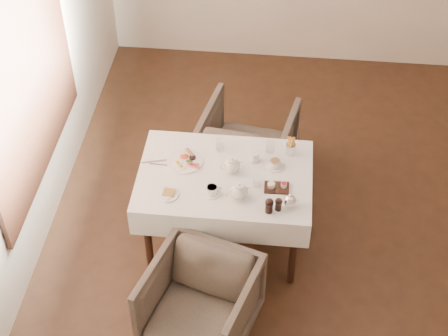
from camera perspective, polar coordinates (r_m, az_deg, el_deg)
room at (r=4.93m, az=-16.58°, el=9.07°), size 5.00×5.00×5.00m
table at (r=5.11m, az=0.07°, el=-1.49°), size 1.28×0.88×0.75m
armchair_near at (r=4.81m, az=-2.00°, el=-11.18°), size 0.88×0.90×0.66m
armchair_far at (r=5.88m, az=1.96°, el=1.97°), size 0.88×0.90×0.69m
breakfast_plate at (r=5.13m, az=-3.25°, el=0.62°), size 0.27×0.27×0.03m
side_plate at (r=4.89m, az=-4.82°, el=-2.19°), size 0.18×0.16×0.02m
teapot_centre at (r=5.01m, az=0.66°, el=0.27°), size 0.20×0.18×0.13m
teapot_front at (r=4.81m, az=1.27°, el=-1.89°), size 0.22×0.20×0.14m
creamer at (r=5.11m, az=2.57°, el=0.97°), size 0.07×0.07×0.08m
teacup_near at (r=4.87m, az=-1.00°, el=-1.88°), size 0.13×0.13×0.06m
teacup_far at (r=5.08m, az=4.26°, el=0.34°), size 0.13×0.13×0.06m
glass_left at (r=5.19m, az=-0.34°, el=1.90°), size 0.09×0.09×0.09m
glass_mid at (r=4.92m, az=2.81°, el=-1.09°), size 0.08×0.08×0.09m
glass_right at (r=5.19m, az=3.86°, el=1.79°), size 0.08×0.08×0.09m
condiment_board at (r=4.93m, az=4.38°, el=-1.57°), size 0.18×0.12×0.05m
pepper_mill_left at (r=4.74m, az=3.77°, el=-3.13°), size 0.07×0.07×0.12m
pepper_mill_right at (r=4.76m, az=4.55°, el=-3.01°), size 0.06×0.06×0.11m
silver_pot at (r=4.78m, az=5.51°, el=-2.70°), size 0.14×0.13×0.12m
fries_cup at (r=5.17m, az=5.58°, el=1.80°), size 0.07×0.07×0.16m
cutlery_fork at (r=5.15m, az=-5.80°, el=0.55°), size 0.19×0.07×0.00m
cutlery_knife at (r=5.12m, az=-5.30°, el=0.28°), size 0.18×0.02×0.00m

